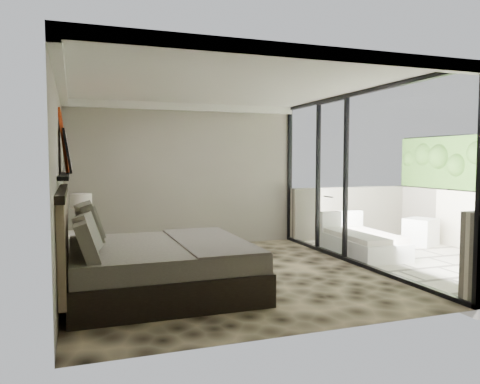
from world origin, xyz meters
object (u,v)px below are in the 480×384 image
object	(u,v)px
ottoman	(421,232)
lounger	(362,242)
bed	(152,264)
table_lamp	(81,207)
nightstand	(86,247)

from	to	relation	value
ottoman	lounger	size ratio (longest dim) A/B	0.29
bed	table_lamp	bearing A→B (deg)	110.39
bed	ottoman	size ratio (longest dim) A/B	4.38
table_lamp	lounger	size ratio (longest dim) A/B	0.34
table_lamp	ottoman	distance (m)	6.48
ottoman	lounger	bearing A→B (deg)	-168.18
ottoman	bed	bearing A→B (deg)	-164.16
table_lamp	ottoman	size ratio (longest dim) A/B	1.18
nightstand	lounger	world-z (taller)	lounger
nightstand	lounger	bearing A→B (deg)	11.31
bed	table_lamp	xyz separation A→B (m)	(-0.82, 2.19, 0.54)
bed	nightstand	size ratio (longest dim) A/B	4.35
bed	ottoman	bearing A→B (deg)	15.84
bed	lounger	xyz separation A→B (m)	(3.99, 1.25, -0.16)
bed	lounger	bearing A→B (deg)	17.42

